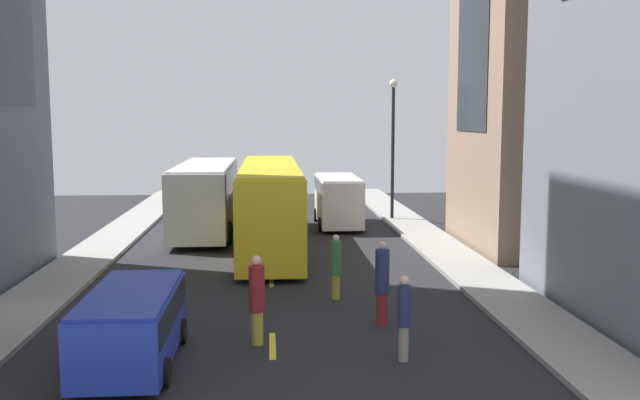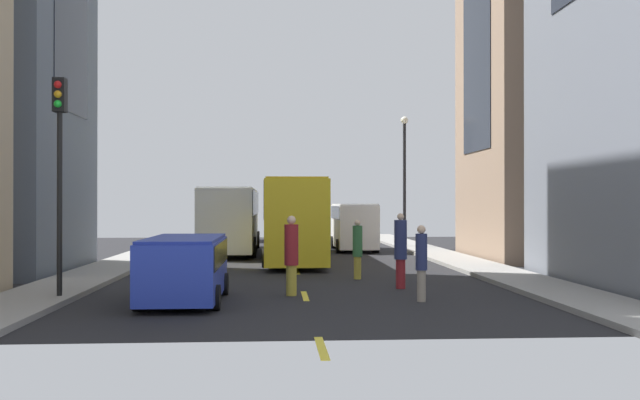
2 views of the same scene
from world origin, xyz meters
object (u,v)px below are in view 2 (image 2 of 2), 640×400
object	(u,v)px
delivery_van_white	(354,223)
pedestrian_walking_far	(421,260)
pedestrian_waiting_curb	(401,249)
pedestrian_crossing_near	(358,248)
streetcar_yellow	(293,213)
car_red_0	(236,228)
traffic_light_near_corner	(59,144)
car_blue_1	(185,264)
city_bus_white	(231,215)
pedestrian_crossing_mid	(291,253)

from	to	relation	value
delivery_van_white	pedestrian_walking_far	distance (m)	20.04
delivery_van_white	pedestrian_waiting_curb	xyz separation A→B (m)	(-0.52, -17.20, -0.30)
delivery_van_white	pedestrian_crossing_near	distance (m)	14.55
streetcar_yellow	car_red_0	world-z (taller)	streetcar_yellow
pedestrian_waiting_curb	traffic_light_near_corner	xyz separation A→B (m)	(-9.47, -2.17, 2.94)
car_red_0	pedestrian_crossing_near	bearing A→B (deg)	-77.38
car_blue_1	traffic_light_near_corner	world-z (taller)	traffic_light_near_corner
delivery_van_white	pedestrian_crossing_near	world-z (taller)	delivery_van_white
pedestrian_waiting_curb	city_bus_white	bearing A→B (deg)	-178.59
delivery_van_white	pedestrian_crossing_near	size ratio (longest dim) A/B	2.77
car_red_0	delivery_van_white	bearing A→B (deg)	-55.36
pedestrian_waiting_curb	car_blue_1	bearing A→B (deg)	-86.94
streetcar_yellow	delivery_van_white	distance (m)	6.55
car_blue_1	streetcar_yellow	bearing A→B (deg)	77.50
pedestrian_waiting_curb	delivery_van_white	bearing A→B (deg)	158.66
city_bus_white	car_blue_1	xyz separation A→B (m)	(-0.04, -18.47, -1.00)
car_red_0	car_blue_1	bearing A→B (deg)	-89.32
city_bus_white	traffic_light_near_corner	bearing A→B (deg)	-100.54
city_bus_white	car_red_0	distance (m)	11.53
pedestrian_walking_far	traffic_light_near_corner	world-z (taller)	traffic_light_near_corner
delivery_van_white	pedestrian_crossing_mid	xyz separation A→B (m)	(-3.86, -18.61, -0.33)
streetcar_yellow	pedestrian_waiting_curb	bearing A→B (deg)	-75.69
city_bus_white	car_blue_1	distance (m)	18.50
pedestrian_waiting_curb	pedestrian_crossing_near	xyz separation A→B (m)	(-0.99, 2.74, -0.14)
delivery_van_white	pedestrian_walking_far	world-z (taller)	delivery_van_white
car_red_0	pedestrian_crossing_near	world-z (taller)	pedestrian_crossing_near
city_bus_white	delivery_van_white	size ratio (longest dim) A/B	1.97
delivery_van_white	traffic_light_near_corner	world-z (taller)	traffic_light_near_corner
streetcar_yellow	pedestrian_crossing_mid	distance (m)	13.15
pedestrian_crossing_mid	car_blue_1	bearing A→B (deg)	44.63
pedestrian_crossing_near	pedestrian_crossing_mid	world-z (taller)	pedestrian_crossing_mid
streetcar_yellow	car_blue_1	world-z (taller)	streetcar_yellow
car_blue_1	traffic_light_near_corner	size ratio (longest dim) A/B	0.80
pedestrian_waiting_curb	pedestrian_crossing_mid	xyz separation A→B (m)	(-3.34, -1.41, -0.03)
delivery_van_white	car_blue_1	world-z (taller)	delivery_van_white
delivery_van_white	car_red_0	distance (m)	12.37
streetcar_yellow	pedestrian_walking_far	bearing A→B (deg)	-78.23
delivery_van_white	pedestrian_crossing_mid	distance (m)	19.01
streetcar_yellow	car_blue_1	xyz separation A→B (m)	(-3.17, -14.27, -1.12)
pedestrian_waiting_curb	pedestrian_crossing_mid	bearing A→B (deg)	-86.79
streetcar_yellow	traffic_light_near_corner	bearing A→B (deg)	-115.07
pedestrian_waiting_curb	pedestrian_walking_far	distance (m)	2.83
streetcar_yellow	car_blue_1	size ratio (longest dim) A/B	3.09
pedestrian_walking_far	pedestrian_waiting_curb	bearing A→B (deg)	59.33
pedestrian_crossing_mid	pedestrian_crossing_near	bearing A→B (deg)	-97.46
delivery_van_white	streetcar_yellow	bearing A→B (deg)	-122.52
traffic_light_near_corner	pedestrian_waiting_curb	bearing A→B (deg)	12.91
traffic_light_near_corner	city_bus_white	bearing A→B (deg)	79.46
pedestrian_walking_far	traffic_light_near_corner	xyz separation A→B (m)	(-9.51, 0.65, 3.07)
pedestrian_waiting_curb	pedestrian_crossing_mid	size ratio (longest dim) A/B	1.02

